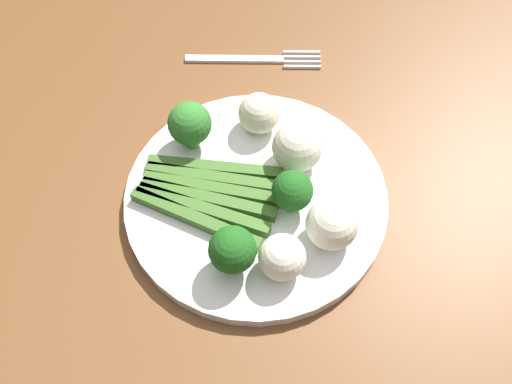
{
  "coord_description": "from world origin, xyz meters",
  "views": [
    {
      "loc": [
        0.37,
        -0.01,
        1.27
      ],
      "look_at": [
        0.06,
        -0.01,
        0.77
      ],
      "focal_mm": 41.13,
      "sensor_mm": 36.0,
      "label": 1
    }
  ],
  "objects_px": {
    "broccoli_right": "(233,250)",
    "fork": "(255,59)",
    "broccoli_left": "(292,191)",
    "dining_table": "(259,203)",
    "broccoli_back": "(190,124)",
    "cauliflower_near_center": "(297,147)",
    "cauliflower_outer_edge": "(332,224)",
    "plate": "(256,198)",
    "cauliflower_back_right": "(261,113)",
    "cauliflower_front": "(282,257)",
    "asparagus_bundle": "(208,194)"
  },
  "relations": [
    {
      "from": "dining_table",
      "to": "asparagus_bundle",
      "type": "height_order",
      "value": "asparagus_bundle"
    },
    {
      "from": "dining_table",
      "to": "cauliflower_front",
      "type": "xyz_separation_m",
      "value": [
        0.14,
        0.02,
        0.13
      ]
    },
    {
      "from": "broccoli_right",
      "to": "broccoli_left",
      "type": "bearing_deg",
      "value": 137.49
    },
    {
      "from": "dining_table",
      "to": "cauliflower_near_center",
      "type": "xyz_separation_m",
      "value": [
        0.02,
        0.04,
        0.14
      ]
    },
    {
      "from": "dining_table",
      "to": "broccoli_left",
      "type": "relative_size",
      "value": 25.6
    },
    {
      "from": "cauliflower_front",
      "to": "fork",
      "type": "height_order",
      "value": "cauliflower_front"
    },
    {
      "from": "plate",
      "to": "asparagus_bundle",
      "type": "relative_size",
      "value": 1.74
    },
    {
      "from": "broccoli_right",
      "to": "plate",
      "type": "bearing_deg",
      "value": 163.46
    },
    {
      "from": "broccoli_back",
      "to": "cauliflower_outer_edge",
      "type": "xyz_separation_m",
      "value": [
        0.12,
        0.14,
        -0.01
      ]
    },
    {
      "from": "plate",
      "to": "cauliflower_outer_edge",
      "type": "relative_size",
      "value": 5.33
    },
    {
      "from": "plate",
      "to": "cauliflower_near_center",
      "type": "xyz_separation_m",
      "value": [
        -0.04,
        0.04,
        0.03
      ]
    },
    {
      "from": "plate",
      "to": "broccoli_right",
      "type": "bearing_deg",
      "value": -16.54
    },
    {
      "from": "plate",
      "to": "asparagus_bundle",
      "type": "xyz_separation_m",
      "value": [
        0.0,
        -0.05,
        0.01
      ]
    },
    {
      "from": "dining_table",
      "to": "broccoli_back",
      "type": "distance_m",
      "value": 0.16
    },
    {
      "from": "broccoli_left",
      "to": "cauliflower_outer_edge",
      "type": "distance_m",
      "value": 0.05
    },
    {
      "from": "broccoli_left",
      "to": "dining_table",
      "type": "bearing_deg",
      "value": -157.66
    },
    {
      "from": "broccoli_left",
      "to": "broccoli_right",
      "type": "bearing_deg",
      "value": -42.51
    },
    {
      "from": "cauliflower_outer_edge",
      "to": "cauliflower_front",
      "type": "distance_m",
      "value": 0.06
    },
    {
      "from": "broccoli_left",
      "to": "fork",
      "type": "height_order",
      "value": "broccoli_left"
    },
    {
      "from": "broccoli_back",
      "to": "broccoli_right",
      "type": "bearing_deg",
      "value": 16.68
    },
    {
      "from": "broccoli_left",
      "to": "broccoli_back",
      "type": "bearing_deg",
      "value": -128.99
    },
    {
      "from": "plate",
      "to": "broccoli_left",
      "type": "relative_size",
      "value": 5.39
    },
    {
      "from": "broccoli_right",
      "to": "cauliflower_near_center",
      "type": "height_order",
      "value": "broccoli_right"
    },
    {
      "from": "cauliflower_outer_edge",
      "to": "cauliflower_front",
      "type": "xyz_separation_m",
      "value": [
        0.03,
        -0.05,
        -0.0
      ]
    },
    {
      "from": "asparagus_bundle",
      "to": "dining_table",
      "type": "bearing_deg",
      "value": 61.31
    },
    {
      "from": "cauliflower_back_right",
      "to": "broccoli_back",
      "type": "bearing_deg",
      "value": -74.25
    },
    {
      "from": "broccoli_right",
      "to": "fork",
      "type": "distance_m",
      "value": 0.28
    },
    {
      "from": "plate",
      "to": "cauliflower_near_center",
      "type": "distance_m",
      "value": 0.07
    },
    {
      "from": "plate",
      "to": "cauliflower_outer_edge",
      "type": "xyz_separation_m",
      "value": [
        0.05,
        0.07,
        0.03
      ]
    },
    {
      "from": "broccoli_right",
      "to": "broccoli_back",
      "type": "height_order",
      "value": "broccoli_back"
    },
    {
      "from": "fork",
      "to": "cauliflower_back_right",
      "type": "bearing_deg",
      "value": -86.32
    },
    {
      "from": "dining_table",
      "to": "broccoli_left",
      "type": "xyz_separation_m",
      "value": [
        0.07,
        0.03,
        0.14
      ]
    },
    {
      "from": "dining_table",
      "to": "fork",
      "type": "relative_size",
      "value": 7.7
    },
    {
      "from": "plate",
      "to": "cauliflower_front",
      "type": "distance_m",
      "value": 0.09
    },
    {
      "from": "cauliflower_back_right",
      "to": "cauliflower_front",
      "type": "xyz_separation_m",
      "value": [
        0.17,
        0.01,
        -0.0
      ]
    },
    {
      "from": "cauliflower_outer_edge",
      "to": "fork",
      "type": "xyz_separation_m",
      "value": [
        -0.25,
        -0.07,
        -0.04
      ]
    },
    {
      "from": "cauliflower_back_right",
      "to": "cauliflower_front",
      "type": "height_order",
      "value": "same"
    },
    {
      "from": "plate",
      "to": "cauliflower_outer_edge",
      "type": "height_order",
      "value": "cauliflower_outer_edge"
    },
    {
      "from": "broccoli_left",
      "to": "cauliflower_near_center",
      "type": "bearing_deg",
      "value": 171.21
    },
    {
      "from": "dining_table",
      "to": "plate",
      "type": "distance_m",
      "value": 0.12
    },
    {
      "from": "plate",
      "to": "cauliflower_back_right",
      "type": "bearing_deg",
      "value": 175.22
    },
    {
      "from": "broccoli_back",
      "to": "cauliflower_outer_edge",
      "type": "relative_size",
      "value": 1.12
    },
    {
      "from": "broccoli_back",
      "to": "cauliflower_back_right",
      "type": "bearing_deg",
      "value": 105.75
    },
    {
      "from": "cauliflower_back_right",
      "to": "fork",
      "type": "xyz_separation_m",
      "value": [
        -0.11,
        -0.0,
        -0.04
      ]
    },
    {
      "from": "broccoli_back",
      "to": "dining_table",
      "type": "bearing_deg",
      "value": 81.36
    },
    {
      "from": "dining_table",
      "to": "broccoli_right",
      "type": "distance_m",
      "value": 0.2
    },
    {
      "from": "broccoli_right",
      "to": "fork",
      "type": "height_order",
      "value": "broccoli_right"
    },
    {
      "from": "cauliflower_near_center",
      "to": "cauliflower_front",
      "type": "bearing_deg",
      "value": -9.95
    },
    {
      "from": "broccoli_left",
      "to": "cauliflower_front",
      "type": "height_order",
      "value": "broccoli_left"
    },
    {
      "from": "cauliflower_near_center",
      "to": "broccoli_right",
      "type": "bearing_deg",
      "value": -29.37
    }
  ]
}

